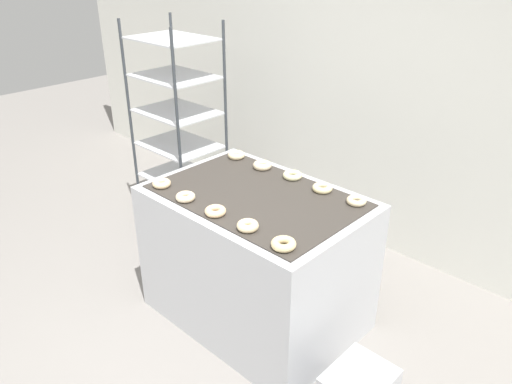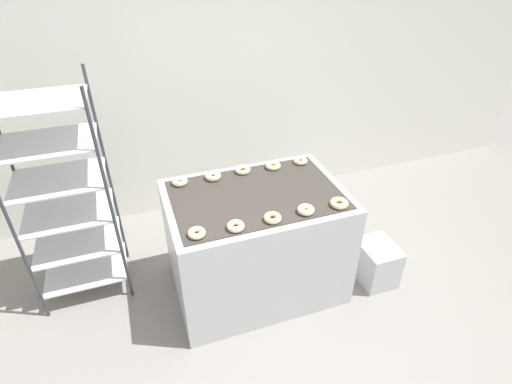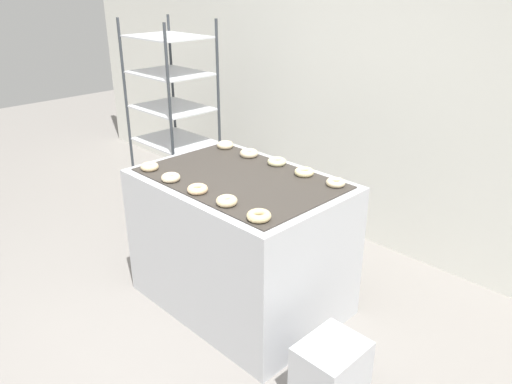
# 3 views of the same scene
# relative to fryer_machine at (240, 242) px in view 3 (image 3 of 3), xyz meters

# --- Properties ---
(ground_plane) EXTENTS (14.00, 14.00, 0.00)m
(ground_plane) POSITION_rel_fryer_machine_xyz_m (-0.00, -0.71, -0.47)
(ground_plane) COLOR gray
(wall_back) EXTENTS (8.00, 0.05, 2.80)m
(wall_back) POSITION_rel_fryer_machine_xyz_m (-0.00, 1.41, 0.93)
(wall_back) COLOR silver
(wall_back) RESTS_ON ground_plane
(fryer_machine) EXTENTS (1.34, 0.92, 0.94)m
(fryer_machine) POSITION_rel_fryer_machine_xyz_m (0.00, 0.00, 0.00)
(fryer_machine) COLOR #B7BABF
(fryer_machine) RESTS_ON ground_plane
(baking_rack_cart) EXTENTS (0.68, 0.52, 1.80)m
(baking_rack_cart) POSITION_rel_fryer_machine_xyz_m (-1.36, 0.47, 0.45)
(baking_rack_cart) COLOR #33383D
(baking_rack_cart) RESTS_ON ground_plane
(glaze_bin) EXTENTS (0.29, 0.36, 0.37)m
(glaze_bin) POSITION_rel_fryer_machine_xyz_m (1.00, -0.28, -0.28)
(glaze_bin) COLOR #B7BABF
(glaze_bin) RESTS_ON ground_plane
(donut_near_leftmost) EXTENTS (0.12, 0.12, 0.04)m
(donut_near_leftmost) POSITION_rel_fryer_machine_xyz_m (-0.52, -0.33, 0.49)
(donut_near_leftmost) COLOR beige
(donut_near_leftmost) RESTS_ON fryer_machine
(donut_near_left) EXTENTS (0.12, 0.12, 0.04)m
(donut_near_left) POSITION_rel_fryer_machine_xyz_m (-0.26, -0.34, 0.49)
(donut_near_left) COLOR beige
(donut_near_left) RESTS_ON fryer_machine
(donut_near_center) EXTENTS (0.12, 0.12, 0.04)m
(donut_near_center) POSITION_rel_fryer_machine_xyz_m (0.00, -0.34, 0.49)
(donut_near_center) COLOR beige
(donut_near_center) RESTS_ON fryer_machine
(donut_near_right) EXTENTS (0.12, 0.12, 0.05)m
(donut_near_right) POSITION_rel_fryer_machine_xyz_m (0.25, -0.33, 0.49)
(donut_near_right) COLOR beige
(donut_near_right) RESTS_ON fryer_machine
(donut_near_rightmost) EXTENTS (0.13, 0.13, 0.04)m
(donut_near_rightmost) POSITION_rel_fryer_machine_xyz_m (0.51, -0.33, 0.49)
(donut_near_rightmost) COLOR beige
(donut_near_rightmost) RESTS_ON fryer_machine
(donut_far_leftmost) EXTENTS (0.12, 0.12, 0.04)m
(donut_far_leftmost) POSITION_rel_fryer_machine_xyz_m (-0.51, 0.33, 0.49)
(donut_far_leftmost) COLOR beige
(donut_far_leftmost) RESTS_ON fryer_machine
(donut_far_left) EXTENTS (0.13, 0.13, 0.05)m
(donut_far_left) POSITION_rel_fryer_machine_xyz_m (-0.25, 0.33, 0.49)
(donut_far_left) COLOR beige
(donut_far_left) RESTS_ON fryer_machine
(donut_far_center) EXTENTS (0.13, 0.13, 0.04)m
(donut_far_center) POSITION_rel_fryer_machine_xyz_m (0.01, 0.34, 0.49)
(donut_far_center) COLOR beige
(donut_far_center) RESTS_ON fryer_machine
(donut_far_right) EXTENTS (0.13, 0.13, 0.04)m
(donut_far_right) POSITION_rel_fryer_machine_xyz_m (0.26, 0.33, 0.49)
(donut_far_right) COLOR beige
(donut_far_right) RESTS_ON fryer_machine
(donut_far_rightmost) EXTENTS (0.12, 0.12, 0.04)m
(donut_far_rightmost) POSITION_rel_fryer_machine_xyz_m (0.51, 0.33, 0.49)
(donut_far_rightmost) COLOR beige
(donut_far_rightmost) RESTS_ON fryer_machine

